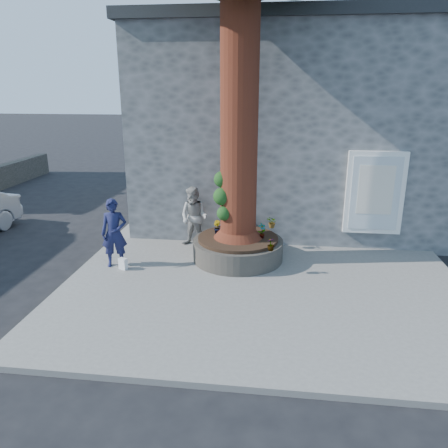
# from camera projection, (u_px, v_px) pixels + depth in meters

# --- Properties ---
(ground) EXTENTS (120.00, 120.00, 0.00)m
(ground) POSITION_uv_depth(u_px,v_px,m) (193.00, 296.00, 9.54)
(ground) COLOR black
(ground) RESTS_ON ground
(pavement) EXTENTS (9.00, 8.00, 0.12)m
(pavement) POSITION_uv_depth(u_px,v_px,m) (263.00, 278.00, 10.29)
(pavement) COLOR slate
(pavement) RESTS_ON ground
(yellow_line) EXTENTS (0.10, 30.00, 0.01)m
(yellow_line) POSITION_uv_depth(u_px,v_px,m) (80.00, 271.00, 10.85)
(yellow_line) COLOR yellow
(yellow_line) RESTS_ON ground
(stone_shop) EXTENTS (10.30, 8.30, 6.30)m
(stone_shop) POSITION_uv_depth(u_px,v_px,m) (302.00, 123.00, 15.08)
(stone_shop) COLOR #4C4F51
(stone_shop) RESTS_ON ground
(planter) EXTENTS (2.30, 2.30, 0.60)m
(planter) POSITION_uv_depth(u_px,v_px,m) (238.00, 248.00, 11.21)
(planter) COLOR black
(planter) RESTS_ON pavement
(man) EXTENTS (0.70, 0.54, 1.71)m
(man) POSITION_uv_depth(u_px,v_px,m) (114.00, 233.00, 10.62)
(man) COLOR #171A3F
(man) RESTS_ON pavement
(woman) EXTENTS (0.98, 0.87, 1.68)m
(woman) POSITION_uv_depth(u_px,v_px,m) (194.00, 217.00, 11.93)
(woman) COLOR #9A9893
(woman) RESTS_ON pavement
(shopping_bag) EXTENTS (0.23, 0.19, 0.28)m
(shopping_bag) POSITION_uv_depth(u_px,v_px,m) (123.00, 264.00, 10.62)
(shopping_bag) COLOR white
(shopping_bag) RESTS_ON pavement
(plant_a) EXTENTS (0.25, 0.24, 0.39)m
(plant_a) POSITION_uv_depth(u_px,v_px,m) (262.00, 231.00, 10.96)
(plant_a) COLOR gray
(plant_a) RESTS_ON planter
(plant_b) EXTENTS (0.28, 0.28, 0.37)m
(plant_b) POSITION_uv_depth(u_px,v_px,m) (217.00, 228.00, 11.25)
(plant_b) COLOR gray
(plant_b) RESTS_ON planter
(plant_c) EXTENTS (0.23, 0.23, 0.30)m
(plant_c) POSITION_uv_depth(u_px,v_px,m) (271.00, 244.00, 10.16)
(plant_c) COLOR gray
(plant_c) RESTS_ON planter
(plant_d) EXTENTS (0.38, 0.38, 0.32)m
(plant_d) POSITION_uv_depth(u_px,v_px,m) (272.00, 222.00, 11.77)
(plant_d) COLOR gray
(plant_d) RESTS_ON planter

